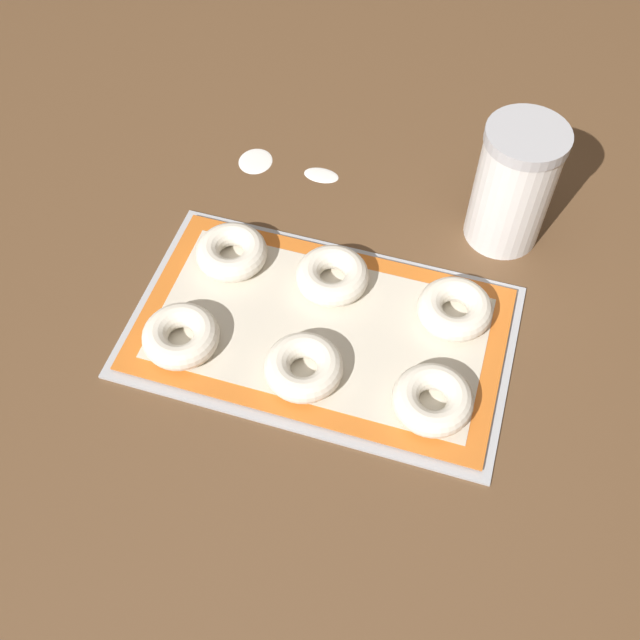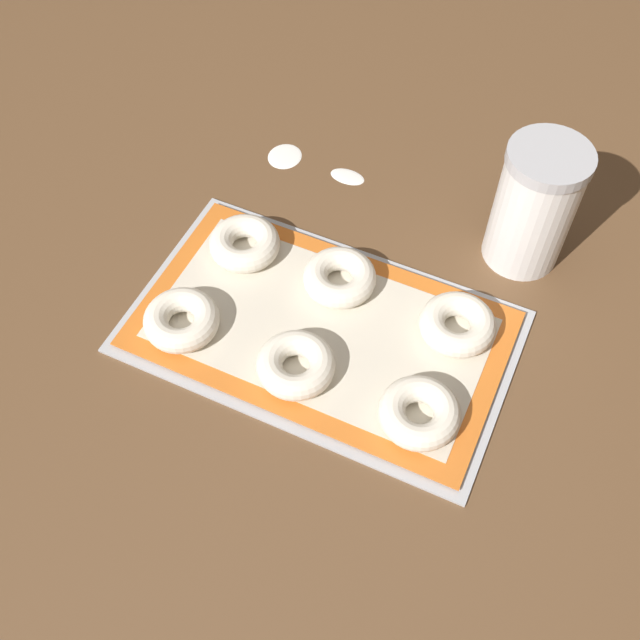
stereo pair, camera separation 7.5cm
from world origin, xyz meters
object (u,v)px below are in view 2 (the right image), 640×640
at_px(flour_canister, 534,206).
at_px(bagel_front_center, 293,364).
at_px(bagel_back_left, 245,243).
at_px(bagel_front_right, 419,413).
at_px(bagel_front_left, 182,320).
at_px(bagel_back_right, 457,324).
at_px(baking_tray, 320,330).
at_px(bagel_back_center, 340,278).

bearing_deg(flour_canister, bagel_front_center, -122.48).
distance_m(bagel_back_left, flour_canister, 0.39).
bearing_deg(bagel_front_right, flour_canister, 83.52).
distance_m(bagel_front_left, bagel_back_left, 0.15).
xyz_separation_m(bagel_front_center, flour_canister, (0.20, 0.31, 0.07)).
bearing_deg(bagel_back_right, baking_tray, -157.37).
distance_m(baking_tray, bagel_back_right, 0.18).
xyz_separation_m(baking_tray, bagel_front_right, (0.16, -0.07, 0.02)).
relative_size(baking_tray, bagel_front_left, 5.03).
height_order(bagel_front_right, bagel_back_right, same).
height_order(baking_tray, bagel_back_right, bagel_back_right).
distance_m(baking_tray, bagel_front_left, 0.18).
height_order(bagel_back_center, bagel_back_right, same).
height_order(bagel_front_right, flour_canister, flour_canister).
bearing_deg(bagel_back_center, bagel_front_center, -89.05).
bearing_deg(baking_tray, bagel_front_right, -23.84).
distance_m(bagel_front_center, bagel_back_right, 0.21).
height_order(baking_tray, bagel_back_center, bagel_back_center).
relative_size(bagel_back_left, flour_canister, 0.53).
distance_m(bagel_back_center, bagel_back_right, 0.17).
bearing_deg(bagel_back_center, bagel_front_right, -40.93).
bearing_deg(bagel_front_center, bagel_front_left, -179.52).
bearing_deg(bagel_front_center, bagel_front_right, 0.61).
relative_size(bagel_front_center, bagel_back_center, 1.00).
bearing_deg(bagel_front_left, bagel_back_left, 85.21).
bearing_deg(bagel_back_right, bagel_front_right, -89.84).
distance_m(bagel_front_center, bagel_front_right, 0.16).
relative_size(bagel_back_right, flour_canister, 0.53).
xyz_separation_m(bagel_front_right, bagel_back_center, (-0.17, 0.14, 0.00)).
relative_size(baking_tray, bagel_back_left, 5.03).
relative_size(bagel_front_right, bagel_back_right, 1.00).
relative_size(baking_tray, bagel_front_right, 5.03).
xyz_separation_m(baking_tray, bagel_back_right, (0.16, 0.07, 0.02)).
relative_size(bagel_back_center, bagel_back_right, 1.00).
distance_m(baking_tray, flour_canister, 0.32).
height_order(bagel_back_left, bagel_back_center, same).
distance_m(baking_tray, bagel_back_center, 0.08).
height_order(bagel_front_center, bagel_back_left, same).
bearing_deg(baking_tray, bagel_back_right, 22.63).
bearing_deg(bagel_back_center, bagel_front_left, -136.38).
distance_m(baking_tray, bagel_back_left, 0.17).
relative_size(bagel_back_left, bagel_back_center, 1.00).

